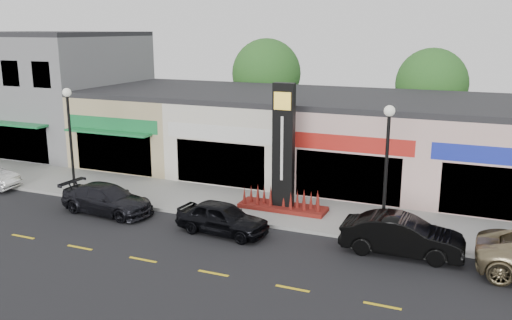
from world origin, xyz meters
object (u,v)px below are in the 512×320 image
object	(u,v)px
car_dark_sedan	(107,199)
car_black_sedan	(222,218)
lamp_west_near	(70,130)
pylon_sign	(283,166)
lamp_east_near	(387,159)
car_black_conv	(402,235)

from	to	relation	value
car_dark_sedan	car_black_sedan	size ratio (longest dim) A/B	1.15
lamp_west_near	pylon_sign	xyz separation A→B (m)	(11.00, 1.70, -1.20)
lamp_west_near	car_black_sedan	size ratio (longest dim) A/B	1.35
lamp_east_near	car_black_conv	bearing A→B (deg)	-50.46
lamp_west_near	car_dark_sedan	xyz separation A→B (m)	(3.38, -1.62, -2.80)
pylon_sign	car_black_conv	world-z (taller)	pylon_sign
car_black_sedan	car_black_conv	bearing A→B (deg)	-79.38
lamp_west_near	car_black_conv	xyz separation A→B (m)	(16.93, -1.13, -2.71)
car_black_sedan	car_black_conv	size ratio (longest dim) A/B	0.87
car_black_conv	pylon_sign	bearing A→B (deg)	63.62
car_black_sedan	car_black_conv	world-z (taller)	car_black_conv
lamp_east_near	pylon_sign	distance (m)	5.42
pylon_sign	car_dark_sedan	xyz separation A→B (m)	(-7.62, -3.32, -1.60)
pylon_sign	car_black_sedan	size ratio (longest dim) A/B	1.48
lamp_west_near	car_black_sedan	xyz separation A→B (m)	(9.56, -1.86, -2.78)
lamp_west_near	car_dark_sedan	size ratio (longest dim) A/B	1.17
lamp_east_near	pylon_sign	size ratio (longest dim) A/B	0.91
car_dark_sedan	car_black_sedan	bearing A→B (deg)	-88.44
car_black_sedan	lamp_east_near	bearing A→B (deg)	-68.92
pylon_sign	car_black_sedan	distance (m)	4.15
car_dark_sedan	lamp_west_near	bearing A→B (deg)	68.06
lamp_west_near	lamp_east_near	distance (m)	16.00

